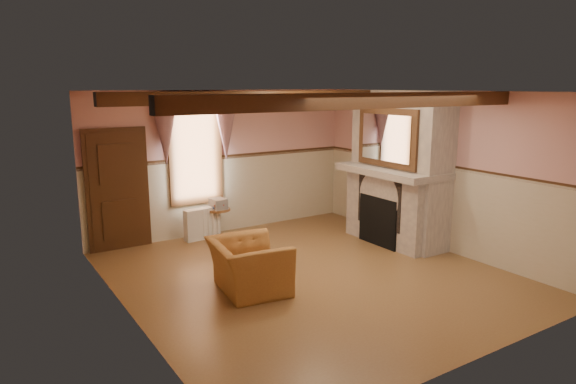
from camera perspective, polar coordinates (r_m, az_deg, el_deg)
floor at (r=8.06m, az=2.51°, el=-9.23°), size 5.50×6.00×0.01m
ceiling at (r=7.52m, az=2.70°, el=11.09°), size 5.50×6.00×0.01m
wall_back at (r=10.23m, az=-7.16°, el=3.33°), size 5.50×0.02×2.80m
wall_front at (r=5.57m, az=20.77°, el=-4.55°), size 5.50×0.02×2.80m
wall_left at (r=6.52m, az=-17.57°, el=-2.01°), size 0.02×6.00×2.80m
wall_right at (r=9.51m, az=16.27°, el=2.30°), size 0.02×6.00×2.80m
wainscot at (r=7.82m, az=2.56°, el=-4.10°), size 5.50×6.00×1.50m
chair_rail at (r=7.65m, az=2.61°, el=1.31°), size 5.50×6.00×0.08m
firebox at (r=9.58m, az=10.28°, el=-3.16°), size 0.20×0.95×0.90m
armchair at (r=7.40m, az=-4.40°, el=-8.20°), size 1.13×1.26×0.73m
side_table at (r=10.07m, az=-7.72°, el=-3.36°), size 0.47×0.47×0.55m
book_stack at (r=9.97m, az=-7.76°, el=-1.30°), size 0.28×0.33×0.20m
radiator at (r=9.93m, az=-9.52°, el=-3.48°), size 0.71×0.24×0.60m
bowl at (r=9.62m, az=11.08°, el=3.07°), size 0.38×0.38×0.09m
mantel_clock at (r=9.94m, az=9.31°, el=3.72°), size 0.14×0.24×0.20m
oil_lamp at (r=10.01m, az=8.90°, el=4.02°), size 0.11×0.11×0.28m
candle_red at (r=9.04m, az=14.72°, el=2.56°), size 0.06×0.06×0.16m
jar_yellow at (r=9.38m, az=12.52°, el=2.87°), size 0.06×0.06×0.12m
fireplace at (r=9.67m, az=12.33°, el=2.66°), size 0.85×2.00×2.80m
mantel at (r=9.55m, az=11.56°, el=2.34°), size 1.05×2.05×0.12m
overmantel_mirror at (r=9.35m, az=10.89°, el=5.94°), size 0.06×1.44×1.04m
door at (r=9.53m, az=-18.40°, el=0.05°), size 1.10×0.10×2.10m
window at (r=9.93m, az=-10.26°, el=4.43°), size 1.06×0.08×2.02m
window_drapes at (r=9.79m, az=-10.18°, el=7.86°), size 1.30×0.14×1.40m
ceiling_beam_front at (r=6.58m, az=8.84°, el=9.99°), size 5.50×0.18×0.20m
ceiling_beam_back at (r=8.53m, az=-2.05°, el=10.51°), size 5.50×0.18×0.20m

